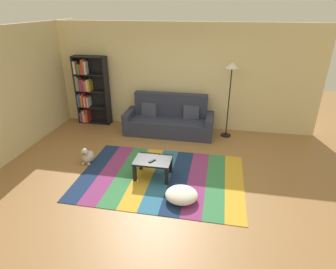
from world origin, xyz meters
TOP-DOWN VIEW (x-y plane):
  - ground_plane at (0.00, 0.00)m, footprint 14.00×14.00m
  - back_wall at (0.00, 2.55)m, footprint 6.80×0.10m
  - left_wall at (-3.40, 0.75)m, footprint 0.10×5.50m
  - rug at (-0.03, -0.10)m, footprint 3.15×2.18m
  - couch at (-0.27, 2.02)m, footprint 2.26×0.80m
  - bookshelf at (-2.56, 2.31)m, footprint 0.90×0.28m
  - coffee_table at (-0.19, -0.10)m, footprint 0.69×0.51m
  - pouf at (0.46, -0.73)m, footprint 0.56×0.52m
  - dog at (-1.67, 0.17)m, footprint 0.22×0.35m
  - standing_lamp at (1.20, 2.10)m, footprint 0.32×0.32m
  - tv_remote at (-0.19, -0.17)m, footprint 0.12×0.15m

SIDE VIEW (x-z plane):
  - ground_plane at x=0.00m, z-range 0.00..0.00m
  - rug at x=-0.03m, z-range 0.00..0.01m
  - pouf at x=0.46m, z-range 0.01..0.23m
  - dog at x=-1.67m, z-range -0.04..0.36m
  - coffee_table at x=-0.19m, z-range 0.13..0.50m
  - couch at x=-0.27m, z-range -0.16..0.84m
  - tv_remote at x=-0.19m, z-range 0.38..0.40m
  - bookshelf at x=-2.56m, z-range 0.01..1.87m
  - back_wall at x=0.00m, z-range 0.00..2.70m
  - left_wall at x=-3.40m, z-range 0.00..2.70m
  - standing_lamp at x=1.20m, z-range 0.63..2.49m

